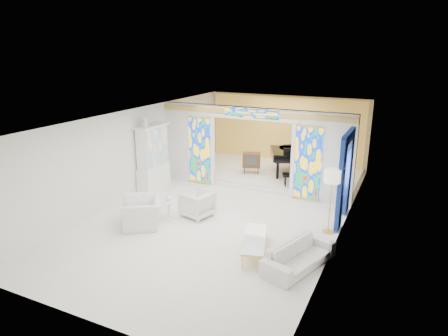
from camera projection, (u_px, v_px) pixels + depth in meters
The scene contains 24 objects.
floor at pixel (228, 210), 12.67m from camera, with size 12.00×12.00×0.00m, color white.
ceiling at pixel (228, 116), 11.80m from camera, with size 7.00×12.00×0.02m, color white.
wall_back at pixel (286, 130), 17.42m from camera, with size 7.00×0.02×3.00m, color silver.
wall_front at pixel (85, 250), 7.05m from camera, with size 7.00×0.02×3.00m, color silver.
wall_left at pixel (136, 152), 13.68m from camera, with size 0.02×12.00×3.00m, color silver.
wall_right at pixel (345, 180), 10.79m from camera, with size 0.02×12.00×3.00m, color silver.
partition_wall at pixel (252, 146), 13.92m from camera, with size 7.00×0.22×3.00m.
stained_glass_left at pixel (200, 150), 14.76m from camera, with size 0.90×0.04×2.40m, color gold.
stained_glass_right at pixel (308, 163), 13.09m from camera, with size 0.90×0.04×2.40m, color gold.
stained_glass_transom at pixel (252, 113), 13.49m from camera, with size 2.00×0.04×0.34m, color gold.
alcove_platform at pixel (270, 172), 16.18m from camera, with size 6.80×3.80×0.18m, color white.
gold_curtain_back at pixel (285, 131), 17.32m from camera, with size 6.70×0.10×2.90m, color #E8B850.
chandelier at pixel (277, 113), 15.31m from camera, with size 0.48×0.48×0.30m, color gold.
blue_drapes at pixel (346, 170), 11.42m from camera, with size 0.14×1.85×2.65m.
china_cabinet at pixel (153, 158), 14.17m from camera, with size 0.56×1.46×2.72m.
armchair_left at pixel (142, 212), 11.47m from camera, with size 1.24×1.08×0.81m, color white.
armchair_right at pixel (197, 204), 12.10m from camera, with size 0.84×0.86×0.78m, color silver.
sofa at pixel (299, 255), 9.30m from camera, with size 2.03×0.79×0.59m, color white.
side_table at pixel (169, 207), 11.90m from camera, with size 0.61×0.61×0.59m.
vase at pixel (169, 197), 11.81m from camera, with size 0.20×0.20×0.21m, color silver.
coffee_table at pixel (255, 239), 9.93m from camera, with size 1.05×1.84×0.39m.
floor_lamp at pixel (332, 179), 10.69m from camera, with size 0.54×0.54×1.83m.
grand_piano at pixel (294, 153), 15.68m from camera, with size 2.14×3.23×1.15m.
tv_console at pixel (252, 160), 15.70m from camera, with size 0.81×0.68×0.81m.
Camera 1 is at (4.95, -10.66, 4.92)m, focal length 32.00 mm.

